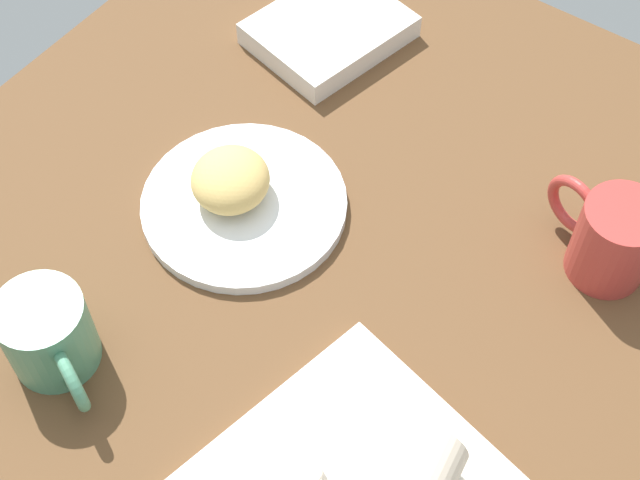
% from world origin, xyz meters
% --- Properties ---
extents(dining_table, '(1.10, 0.90, 0.04)m').
position_xyz_m(dining_table, '(0.00, 0.00, 0.02)').
color(dining_table, brown).
rests_on(dining_table, ground).
extents(round_plate, '(0.23, 0.23, 0.01)m').
position_xyz_m(round_plate, '(0.05, 0.09, 0.05)').
color(round_plate, white).
rests_on(round_plate, dining_table).
extents(scone_pastry, '(0.12, 0.12, 0.05)m').
position_xyz_m(scone_pastry, '(0.05, 0.10, 0.08)').
color(scone_pastry, tan).
rests_on(scone_pastry, round_plate).
extents(sauce_cup, '(0.05, 0.05, 0.03)m').
position_xyz_m(sauce_cup, '(-0.18, -0.15, 0.07)').
color(sauce_cup, silver).
rests_on(sauce_cup, square_plate).
extents(book_stack, '(0.21, 0.18, 0.03)m').
position_xyz_m(book_stack, '(0.33, 0.17, 0.06)').
color(book_stack, silver).
rests_on(book_stack, dining_table).
extents(coffee_mug, '(0.09, 0.13, 0.09)m').
position_xyz_m(coffee_mug, '(-0.21, 0.12, 0.09)').
color(coffee_mug, '#4C8C6B').
rests_on(coffee_mug, dining_table).
extents(second_mug, '(0.08, 0.13, 0.10)m').
position_xyz_m(second_mug, '(0.21, -0.27, 0.09)').
color(second_mug, '#B23833').
rests_on(second_mug, dining_table).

